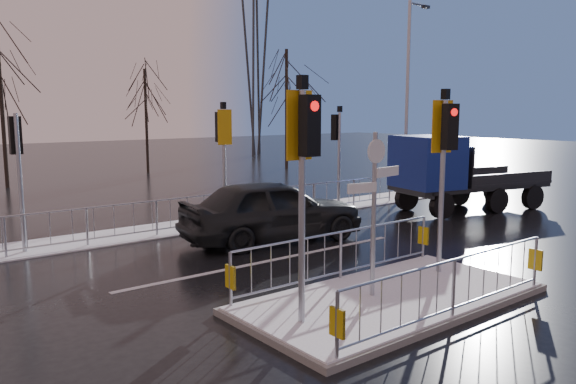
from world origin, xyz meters
TOP-DOWN VIEW (x-y plane):
  - ground at (0.00, 0.00)m, footprint 120.00×120.00m
  - snow_verge at (0.00, 8.60)m, footprint 30.00×2.00m
  - lane_markings at (0.00, -0.33)m, footprint 8.00×11.38m
  - traffic_island at (-0.01, 0.01)m, footprint 6.00×3.04m
  - far_kerb_fixtures at (0.29, 8.09)m, footprint 18.00×0.65m
  - car_far_lane at (1.28, 5.45)m, footprint 5.40×2.83m
  - flatbed_truck at (8.76, 5.23)m, footprint 6.23×3.35m
  - tree_far_a at (-2.00, 22.00)m, footprint 3.75×3.75m
  - tree_far_b at (6.00, 24.00)m, footprint 3.25×3.25m
  - tree_far_c at (14.00, 21.00)m, footprint 4.00×4.00m
  - street_lamp_right at (10.57, 8.50)m, footprint 1.25×0.18m
  - pylon_wires at (16.88, 30.00)m, footprint 70.00×2.38m

SIDE VIEW (x-z plane):
  - ground at x=0.00m, z-range 0.00..0.00m
  - lane_markings at x=0.00m, z-range 0.00..0.01m
  - snow_verge at x=0.00m, z-range 0.00..0.04m
  - traffic_island at x=-0.01m, z-range -1.68..2.47m
  - car_far_lane at x=1.28m, z-range 0.00..1.75m
  - far_kerb_fixtures at x=0.29m, z-range -0.90..2.93m
  - flatbed_truck at x=8.76m, z-range 0.09..2.83m
  - tree_far_b at x=6.00m, z-range 1.11..7.25m
  - street_lamp_right at x=10.57m, z-range 0.39..8.39m
  - tree_far_a at x=-2.00m, z-range 1.28..8.36m
  - tree_far_c at x=14.00m, z-range 1.37..8.92m
  - pylon_wires at x=16.88m, z-range 1.05..21.02m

